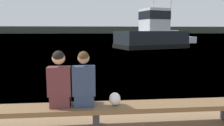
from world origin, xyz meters
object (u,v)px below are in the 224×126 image
Objects in this scene: bench_main at (96,110)px; shopping_bag at (115,99)px; person_left at (60,82)px; tugboat_red at (152,36)px; moored_sailboat at (171,40)px; person_right at (84,82)px.

bench_main is 0.41m from shopping_bag.
bench_main is at bearing -0.27° from person_left.
tugboat_red reaches higher than person_left.
moored_sailboat is (12.31, 27.20, -0.42)m from person_left.
bench_main is at bearing 143.03° from tugboat_red.
shopping_bag is (0.36, -0.00, 0.20)m from bench_main.
bench_main is 24.88× the size of shopping_bag.
shopping_bag is at bearing -0.44° from person_left.
bench_main is 19.86m from tugboat_red.
tugboat_red reaches higher than moored_sailboat.
person_left is 29.86m from moored_sailboat.
tugboat_red is (5.97, 18.81, 0.73)m from shopping_bag.
shopping_bag is at bearing -0.93° from person_right.
person_left is 20.05m from tugboat_red.
person_left reaches higher than bench_main.
bench_main is 0.81× the size of moored_sailboat.
shopping_bag is 0.03× the size of moored_sailboat.
tugboat_red reaches higher than bench_main.
person_left is 0.13× the size of tugboat_red.
bench_main is 5.72× the size of person_left.
bench_main is at bearing 141.05° from moored_sailboat.
person_right is 19.90m from tugboat_red.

